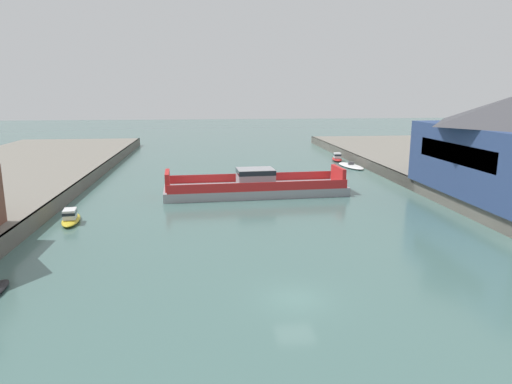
{
  "coord_description": "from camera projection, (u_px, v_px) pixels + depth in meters",
  "views": [
    {
      "loc": [
        -5.48,
        -26.6,
        13.01
      ],
      "look_at": [
        0.0,
        23.13,
        2.0
      ],
      "focal_mm": 31.93,
      "sensor_mm": 36.0,
      "label": 1
    }
  ],
  "objects": [
    {
      "name": "moored_boat_near_right",
      "position": [
        351.0,
        166.0,
        80.7
      ],
      "size": [
        3.94,
        8.41,
        0.92
      ],
      "color": "white",
      "rests_on": "ground"
    },
    {
      "name": "moored_boat_mid_left",
      "position": [
        337.0,
        158.0,
        87.95
      ],
      "size": [
        2.47,
        5.21,
        1.55
      ],
      "color": "red",
      "rests_on": "ground"
    },
    {
      "name": "chain_ferry",
      "position": [
        255.0,
        186.0,
        59.01
      ],
      "size": [
        23.7,
        7.89,
        3.36
      ],
      "color": "#939399",
      "rests_on": "ground"
    },
    {
      "name": "moored_boat_mid_right",
      "position": [
        71.0,
        218.0,
        46.18
      ],
      "size": [
        2.38,
        5.39,
        1.49
      ],
      "color": "yellow",
      "rests_on": "ground"
    },
    {
      "name": "ground_plane",
      "position": [
        295.0,
        299.0,
        29.2
      ],
      "size": [
        400.0,
        400.0,
        0.0
      ],
      "primitive_type": "plane",
      "color": "#476B66"
    }
  ]
}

